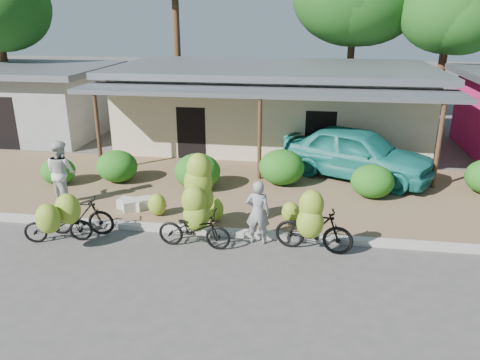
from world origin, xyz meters
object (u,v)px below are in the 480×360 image
(bike_center, at_px, (196,209))
(bystander, at_px, (62,172))
(vendor, at_px, (258,212))
(bike_right, at_px, (313,226))
(sack_near, at_px, (137,204))
(sack_far, at_px, (131,204))
(tree_near_right, at_px, (445,11))
(bike_left, at_px, (77,214))
(bike_far_left, at_px, (56,224))
(teal_van, at_px, (357,153))

(bike_center, distance_m, bystander, 4.69)
(vendor, bearing_deg, bike_right, 166.26)
(sack_near, relative_size, bystander, 0.45)
(sack_far, distance_m, vendor, 4.05)
(tree_near_right, relative_size, bike_left, 4.00)
(bike_far_left, relative_size, bike_right, 0.90)
(tree_near_right, bearing_deg, teal_van, -117.51)
(sack_far, height_order, vendor, vendor)
(bike_far_left, xyz_separation_m, vendor, (4.88, 0.80, 0.29))
(tree_near_right, relative_size, bike_center, 3.20)
(tree_near_right, height_order, sack_far, tree_near_right)
(tree_near_right, distance_m, sack_near, 16.45)
(bike_left, xyz_separation_m, bike_right, (5.87, -0.02, 0.11))
(vendor, xyz_separation_m, bystander, (-5.88, 1.45, 0.25))
(tree_near_right, xyz_separation_m, bike_left, (-11.38, -13.28, -4.83))
(bike_left, xyz_separation_m, bike_center, (3.04, 0.18, 0.27))
(bike_center, height_order, teal_van, bike_center)
(sack_far, bearing_deg, tree_near_right, 47.43)
(bike_center, xyz_separation_m, teal_van, (4.25, 5.24, 0.08))
(bike_far_left, height_order, bystander, bystander)
(bike_right, bearing_deg, tree_near_right, -13.04)
(tree_near_right, distance_m, bike_far_left, 18.70)
(bike_right, relative_size, vendor, 1.18)
(bystander, bearing_deg, teal_van, -130.73)
(sack_near, distance_m, sack_far, 0.19)
(bike_left, relative_size, sack_near, 2.10)
(bike_far_left, relative_size, sack_near, 2.05)
(teal_van, bearing_deg, bike_left, 151.20)
(bike_far_left, xyz_separation_m, sack_far, (1.09, 2.13, -0.27))
(bike_center, height_order, bike_right, bike_center)
(sack_near, bearing_deg, bike_left, -118.96)
(bike_far_left, bearing_deg, bystander, 8.78)
(bike_left, bearing_deg, bike_center, -93.11)
(bike_center, bearing_deg, bystander, 72.60)
(sack_far, bearing_deg, bike_left, -113.49)
(vendor, bearing_deg, bystander, -11.24)
(bike_left, distance_m, sack_far, 1.89)
(bike_far_left, bearing_deg, vendor, -95.82)
(bike_far_left, relative_size, bystander, 0.92)
(bystander, bearing_deg, vendor, -167.27)
(tree_near_right, height_order, bike_far_left, tree_near_right)
(bike_left, bearing_deg, sack_far, -30.09)
(vendor, height_order, bystander, bystander)
(bike_left, relative_size, vendor, 1.09)
(bike_left, relative_size, sack_far, 2.38)
(tree_near_right, height_order, teal_van, tree_near_right)
(sack_near, height_order, vendor, vendor)
(sack_far, distance_m, bystander, 2.24)
(bike_left, distance_m, teal_van, 9.10)
(sack_far, height_order, bystander, bystander)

